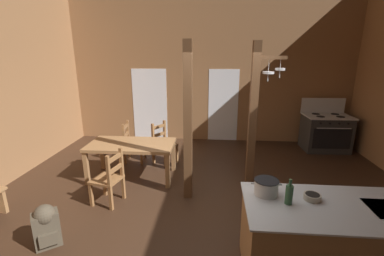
# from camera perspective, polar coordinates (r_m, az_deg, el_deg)

# --- Properties ---
(ground_plane) EXTENTS (8.54, 8.56, 0.10)m
(ground_plane) POSITION_cam_1_polar(r_m,az_deg,el_deg) (4.48, 2.35, -18.82)
(ground_plane) COLOR #382316
(wall_back) EXTENTS (8.54, 0.14, 4.35)m
(wall_back) POSITION_cam_1_polar(r_m,az_deg,el_deg) (7.64, 3.94, 13.40)
(wall_back) COLOR #93663F
(wall_back) RESTS_ON ground_plane
(glazed_door_back_left) EXTENTS (1.00, 0.01, 2.05)m
(glazed_door_back_left) POSITION_cam_1_polar(r_m,az_deg,el_deg) (7.93, -8.96, 4.97)
(glazed_door_back_left) COLOR white
(glazed_door_back_left) RESTS_ON ground_plane
(glazed_panel_back_right) EXTENTS (0.84, 0.01, 2.05)m
(glazed_panel_back_right) POSITION_cam_1_polar(r_m,az_deg,el_deg) (7.71, 6.65, 4.74)
(glazed_panel_back_right) COLOR white
(glazed_panel_back_right) RESTS_ON ground_plane
(kitchen_island) EXTENTS (2.16, 0.96, 0.92)m
(kitchen_island) POSITION_cam_1_polar(r_m,az_deg,el_deg) (3.62, 29.19, -20.72)
(kitchen_island) COLOR #9E7044
(kitchen_island) RESTS_ON ground_plane
(stove_range) EXTENTS (1.17, 0.86, 1.32)m
(stove_range) POSITION_cam_1_polar(r_m,az_deg,el_deg) (7.83, 26.58, -0.77)
(stove_range) COLOR #2E2E2E
(stove_range) RESTS_ON ground_plane
(support_post_with_pot_rack) EXTENTS (0.59, 0.21, 2.70)m
(support_post_with_pot_rack) POSITION_cam_1_polar(r_m,az_deg,el_deg) (5.05, 13.19, 3.36)
(support_post_with_pot_rack) COLOR brown
(support_post_with_pot_rack) RESTS_ON ground_plane
(support_post_center) EXTENTS (0.14, 0.14, 2.70)m
(support_post_center) POSITION_cam_1_polar(r_m,az_deg,el_deg) (4.45, -0.88, 0.88)
(support_post_center) COLOR brown
(support_post_center) RESTS_ON ground_plane
(dining_table) EXTENTS (1.71, 0.92, 0.74)m
(dining_table) POSITION_cam_1_polar(r_m,az_deg,el_deg) (5.53, -12.78, -4.08)
(dining_table) COLOR #9E7044
(dining_table) RESTS_ON ground_plane
(ladderback_chair_near_window) EXTENTS (0.53, 0.53, 0.95)m
(ladderback_chair_near_window) POSITION_cam_1_polar(r_m,az_deg,el_deg) (4.78, -17.25, -10.28)
(ladderback_chair_near_window) COLOR olive
(ladderback_chair_near_window) RESTS_ON ground_plane
(ladderback_chair_by_post) EXTENTS (0.47, 0.47, 0.95)m
(ladderback_chair_by_post) POSITION_cam_1_polar(r_m,az_deg,el_deg) (6.43, -12.62, -3.10)
(ladderback_chair_by_post) COLOR olive
(ladderback_chair_by_post) RESTS_ON ground_plane
(ladderback_chair_at_table_end) EXTENTS (0.61, 0.61, 0.95)m
(ladderback_chair_at_table_end) POSITION_cam_1_polar(r_m,az_deg,el_deg) (6.24, -6.12, -3.36)
(ladderback_chair_at_table_end) COLOR olive
(ladderback_chair_at_table_end) RESTS_ON ground_plane
(backpack) EXTENTS (0.39, 0.39, 0.60)m
(backpack) POSITION_cam_1_polar(r_m,az_deg,el_deg) (4.21, -28.67, -17.62)
(backpack) COLOR #4C4233
(backpack) RESTS_ON ground_plane
(stockpot_on_counter) EXTENTS (0.35, 0.28, 0.18)m
(stockpot_on_counter) POSITION_cam_1_polar(r_m,az_deg,el_deg) (3.25, 15.55, -12.03)
(stockpot_on_counter) COLOR silver
(stockpot_on_counter) RESTS_ON kitchen_island
(mixing_bowl_on_counter) EXTENTS (0.18, 0.18, 0.07)m
(mixing_bowl_on_counter) POSITION_cam_1_polar(r_m,az_deg,el_deg) (3.33, 24.26, -13.25)
(mixing_bowl_on_counter) COLOR #B2A893
(mixing_bowl_on_counter) RESTS_ON kitchen_island
(bottle_tall_on_counter) EXTENTS (0.08, 0.08, 0.29)m
(bottle_tall_on_counter) POSITION_cam_1_polar(r_m,az_deg,el_deg) (3.12, 20.00, -13.11)
(bottle_tall_on_counter) COLOR #2D5638
(bottle_tall_on_counter) RESTS_ON kitchen_island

